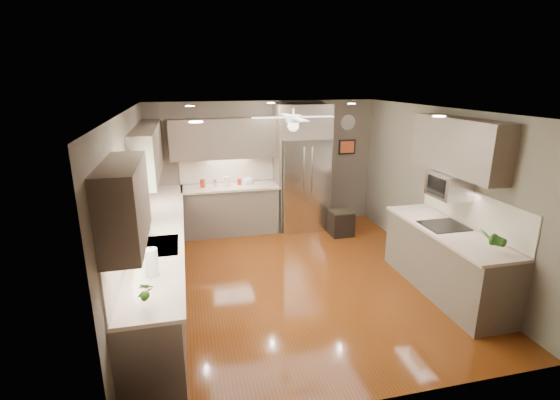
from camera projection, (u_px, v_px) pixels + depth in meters
name	position (u px, v px, depth m)	size (l,w,h in m)	color
floor	(297.00, 279.00, 6.12)	(5.00, 5.00, 0.00)	#4F250A
ceiling	(299.00, 110.00, 5.40)	(5.00, 5.00, 0.00)	white
wall_back	(264.00, 165.00, 8.09)	(4.50, 4.50, 0.00)	brown
wall_front	(378.00, 282.00, 3.43)	(4.50, 4.50, 0.00)	brown
wall_left	(132.00, 211.00, 5.26)	(5.00, 5.00, 0.00)	brown
wall_right	(438.00, 190.00, 6.26)	(5.00, 5.00, 0.00)	brown
canister_a	(203.00, 183.00, 7.60)	(0.09, 0.09, 0.15)	maroon
canister_b	(215.00, 183.00, 7.68)	(0.08, 0.08, 0.12)	silver
canister_c	(227.00, 181.00, 7.70)	(0.11, 0.11, 0.19)	beige
canister_d	(239.00, 182.00, 7.80)	(0.08, 0.08, 0.12)	maroon
soap_bottle	(147.00, 227.00, 5.28)	(0.09, 0.10, 0.21)	white
potted_plant_left	(145.00, 291.00, 3.63)	(0.14, 0.10, 0.27)	#2B601B
potted_plant_right	(492.00, 238.00, 4.75)	(0.18, 0.15, 0.34)	#2B601B
bowl	(248.00, 183.00, 7.81)	(0.23, 0.23, 0.06)	beige
left_run	(161.00, 258.00, 5.69)	(0.65, 4.70, 1.45)	#4F4439
back_run	(231.00, 208.00, 7.88)	(1.85, 0.65, 1.45)	#4F4439
uppers	(238.00, 150.00, 6.08)	(4.50, 4.70, 0.95)	#4F4439
window	(127.00, 200.00, 4.72)	(0.05, 1.12, 0.92)	#BFF2B2
sink	(157.00, 248.00, 4.97)	(0.50, 0.70, 0.32)	silver
refrigerator	(302.00, 170.00, 7.95)	(1.06, 0.75, 2.45)	silver
right_run	(446.00, 259.00, 5.66)	(0.70, 2.20, 1.45)	#4F4439
microwave	(449.00, 185.00, 5.63)	(0.43, 0.55, 0.34)	silver
ceiling_fan	(293.00, 121.00, 5.73)	(1.18, 1.18, 0.32)	white
recessed_lights	(289.00, 109.00, 5.77)	(2.84, 3.14, 0.01)	white
wall_clock	(348.00, 122.00, 8.23)	(0.30, 0.03, 0.30)	white
framed_print	(347.00, 147.00, 8.37)	(0.36, 0.03, 0.30)	black
stool	(341.00, 223.00, 7.80)	(0.42, 0.42, 0.49)	black
paper_towel	(152.00, 263.00, 4.18)	(0.13, 0.13, 0.33)	white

